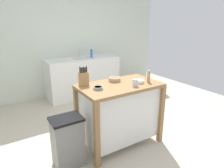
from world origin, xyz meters
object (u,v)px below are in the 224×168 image
at_px(trash_bin, 68,142).
at_px(sink_faucet, 79,52).
at_px(bowl_ceramic_small, 115,79).
at_px(bottle_spray_cleaner, 91,54).
at_px(bowl_stoneware_deep, 139,81).
at_px(knife_block, 84,78).
at_px(pepper_grinder, 149,77).
at_px(bowl_ceramic_wide, 98,88).
at_px(kitchen_island, 120,111).
at_px(drinking_cup, 135,83).

xyz_separation_m(trash_bin, sink_faucet, (1.17, 2.27, 0.68)).
distance_m(bowl_ceramic_small, trash_bin, 1.02).
bearing_deg(bottle_spray_cleaner, bowl_stoneware_deep, -99.53).
relative_size(knife_block, pepper_grinder, 1.48).
xyz_separation_m(bowl_ceramic_small, trash_bin, (-0.80, -0.21, -0.60)).
bearing_deg(sink_faucet, trash_bin, -117.31).
xyz_separation_m(bowl_ceramic_wide, pepper_grinder, (0.72, -0.11, 0.06)).
height_order(kitchen_island, pepper_grinder, pepper_grinder).
distance_m(bowl_ceramic_small, bowl_stoneware_deep, 0.34).
bearing_deg(bowl_ceramic_wide, bottle_spray_cleaner, 65.23).
xyz_separation_m(kitchen_island, trash_bin, (-0.78, -0.05, -0.18)).
bearing_deg(drinking_cup, knife_block, 144.44).
distance_m(bowl_stoneware_deep, trash_bin, 1.19).
height_order(bowl_ceramic_small, pepper_grinder, pepper_grinder).
relative_size(trash_bin, bottle_spray_cleaner, 3.49).
distance_m(bowl_ceramic_wide, sink_faucet, 2.36).
relative_size(bowl_ceramic_small, trash_bin, 0.26).
bearing_deg(bottle_spray_cleaner, bowl_ceramic_small, -107.51).
bearing_deg(bottle_spray_cleaner, sink_faucet, 142.95).
relative_size(kitchen_island, bowl_ceramic_small, 6.56).
relative_size(kitchen_island, knife_block, 4.30).
bearing_deg(drinking_cup, bowl_ceramic_wide, 162.45).
distance_m(knife_block, sink_faucet, 2.16).
bearing_deg(trash_bin, kitchen_island, 3.90).
bearing_deg(knife_block, bowl_stoneware_deep, -24.24).
distance_m(bowl_ceramic_small, drinking_cup, 0.34).
bearing_deg(bowl_stoneware_deep, bottle_spray_cleaner, 80.47).
bearing_deg(bottle_spray_cleaner, kitchen_island, -106.63).
bearing_deg(kitchen_island, bottle_spray_cleaner, 73.37).
xyz_separation_m(kitchen_island, knife_block, (-0.42, 0.21, 0.48)).
bearing_deg(knife_block, sink_faucet, 67.93).
height_order(bowl_ceramic_wide, bottle_spray_cleaner, bottle_spray_cleaner).
relative_size(kitchen_island, drinking_cup, 11.75).
bearing_deg(bowl_stoneware_deep, drinking_cup, -149.34).
relative_size(bowl_ceramic_small, sink_faucet, 0.75).
bearing_deg(sink_faucet, bowl_ceramic_small, -100.25).
bearing_deg(drinking_cup, sink_faucet, 83.50).
relative_size(kitchen_island, bowl_stoneware_deep, 8.80).
relative_size(bowl_ceramic_small, drinking_cup, 1.79).
relative_size(bowl_ceramic_wide, trash_bin, 0.18).
relative_size(knife_block, bottle_spray_cleaner, 1.40).
relative_size(bowl_ceramic_small, bottle_spray_cleaner, 0.92).
distance_m(kitchen_island, trash_bin, 0.81).
xyz_separation_m(kitchen_island, bottle_spray_cleaner, (0.61, 2.05, 0.47)).
height_order(bowl_stoneware_deep, drinking_cup, drinking_cup).
relative_size(knife_block, trash_bin, 0.40).
bearing_deg(bowl_ceramic_wide, pepper_grinder, -8.79).
height_order(knife_block, bowl_stoneware_deep, knife_block).
height_order(sink_faucet, bottle_spray_cleaner, sink_faucet).
xyz_separation_m(drinking_cup, sink_faucet, (0.27, 2.39, 0.06)).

